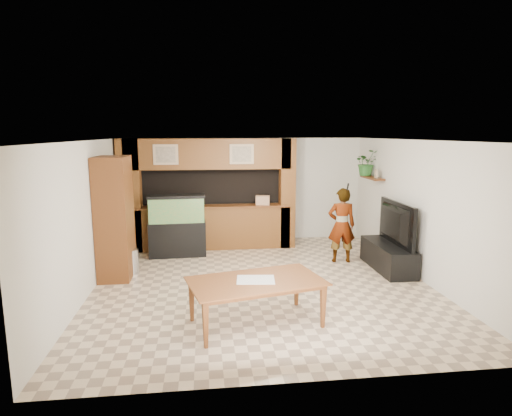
{
  "coord_description": "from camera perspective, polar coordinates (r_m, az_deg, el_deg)",
  "views": [
    {
      "loc": [
        -1.0,
        -7.49,
        2.73
      ],
      "look_at": [
        -0.02,
        0.6,
        1.29
      ],
      "focal_mm": 30.0,
      "sensor_mm": 36.0,
      "label": 1
    }
  ],
  "objects": [
    {
      "name": "television",
      "position": [
        8.93,
        17.4,
        -1.95
      ],
      "size": [
        0.2,
        1.49,
        0.86
      ],
      "primitive_type": "imported",
      "rotation": [
        0.0,
        0.0,
        1.57
      ],
      "color": "black",
      "rests_on": "tv_stand"
    },
    {
      "name": "pantry_cabinet",
      "position": [
        8.48,
        -18.32,
        -1.24
      ],
      "size": [
        0.58,
        0.94,
        2.3
      ],
      "primitive_type": "cube",
      "color": "brown",
      "rests_on": "floor"
    },
    {
      "name": "tv_stand",
      "position": [
        9.1,
        17.17,
        -6.2
      ],
      "size": [
        0.58,
        1.57,
        0.52
      ],
      "primitive_type": "cube",
      "color": "black",
      "rests_on": "floor"
    },
    {
      "name": "microphone",
      "position": [
        8.96,
        12.14,
        2.79
      ],
      "size": [
        0.03,
        0.1,
        0.15
      ],
      "primitive_type": "cylinder",
      "rotation": [
        0.44,
        0.0,
        0.0
      ],
      "color": "black",
      "rests_on": "person"
    },
    {
      "name": "counter_box",
      "position": [
        10.16,
        0.9,
        1.05
      ],
      "size": [
        0.36,
        0.27,
        0.22
      ],
      "primitive_type": "cube",
      "rotation": [
        0.0,
        0.0,
        -0.19
      ],
      "color": "tan",
      "rests_on": "partition"
    },
    {
      "name": "person",
      "position": [
        9.24,
        11.34,
        -2.27
      ],
      "size": [
        0.63,
        0.46,
        1.6
      ],
      "primitive_type": "imported",
      "rotation": [
        0.0,
        0.0,
        3.01
      ],
      "color": "#A8805C",
      "rests_on": "floor"
    },
    {
      "name": "aquarium",
      "position": [
        9.68,
        -10.47,
        -2.41
      ],
      "size": [
        1.25,
        0.47,
        1.38
      ],
      "rotation": [
        0.0,
        0.0,
        0.04
      ],
      "color": "black",
      "rests_on": "floor"
    },
    {
      "name": "floor",
      "position": [
        8.04,
        0.68,
        -9.86
      ],
      "size": [
        6.5,
        6.5,
        0.0
      ],
      "primitive_type": "plane",
      "color": "#CDB28E",
      "rests_on": "ground"
    },
    {
      "name": "potted_plant",
      "position": [
        10.51,
        14.52,
        5.87
      ],
      "size": [
        0.61,
        0.54,
        0.62
      ],
      "primitive_type": "imported",
      "rotation": [
        0.0,
        0.0,
        0.11
      ],
      "color": "#275F26",
      "rests_on": "wall_shelf"
    },
    {
      "name": "dining_table",
      "position": [
        6.25,
        0.14,
        -12.59
      ],
      "size": [
        2.08,
        1.46,
        0.66
      ],
      "primitive_type": "imported",
      "rotation": [
        0.0,
        0.0,
        0.23
      ],
      "color": "brown",
      "rests_on": "floor"
    },
    {
      "name": "wall_shelf",
      "position": [
        10.25,
        15.25,
        3.89
      ],
      "size": [
        0.25,
        0.9,
        0.04
      ],
      "primitive_type": "cube",
      "color": "brown",
      "rests_on": "wall_right"
    },
    {
      "name": "wall_back",
      "position": [
        10.88,
        -1.56,
        2.45
      ],
      "size": [
        6.0,
        0.0,
        6.0
      ],
      "primitive_type": "plane",
      "rotation": [
        1.57,
        0.0,
        0.0
      ],
      "color": "silver",
      "rests_on": "floor"
    },
    {
      "name": "photo_frame",
      "position": [
        10.05,
        15.71,
        4.43
      ],
      "size": [
        0.04,
        0.15,
        0.2
      ],
      "primitive_type": "cube",
      "rotation": [
        0.0,
        0.0,
        -0.09
      ],
      "color": "tan",
      "rests_on": "wall_shelf"
    },
    {
      "name": "wall_left",
      "position": [
        7.88,
        -21.46,
        -1.15
      ],
      "size": [
        0.0,
        6.5,
        6.5
      ],
      "primitive_type": "plane",
      "rotation": [
        1.57,
        0.0,
        1.57
      ],
      "color": "silver",
      "rests_on": "floor"
    },
    {
      "name": "newspaper_a",
      "position": [
        6.18,
        -0.04,
        -9.52
      ],
      "size": [
        0.57,
        0.44,
        0.01
      ],
      "primitive_type": "cube",
      "rotation": [
        0.0,
        0.0,
        -0.11
      ],
      "color": "silver",
      "rests_on": "dining_table"
    },
    {
      "name": "wall_right",
      "position": [
        8.61,
        20.9,
        -0.22
      ],
      "size": [
        0.0,
        6.5,
        6.5
      ],
      "primitive_type": "plane",
      "rotation": [
        1.57,
        0.0,
        -1.57
      ],
      "color": "silver",
      "rests_on": "floor"
    },
    {
      "name": "wall_clock",
      "position": [
        8.76,
        -19.88,
        3.97
      ],
      "size": [
        0.05,
        0.25,
        0.25
      ],
      "color": "black",
      "rests_on": "wall_left"
    },
    {
      "name": "partition",
      "position": [
        10.23,
        -6.54,
        1.98
      ],
      "size": [
        4.2,
        0.99,
        2.6
      ],
      "color": "brown",
      "rests_on": "floor"
    },
    {
      "name": "ceiling",
      "position": [
        7.56,
        0.73,
        9.01
      ],
      "size": [
        6.5,
        6.5,
        0.0
      ],
      "primitive_type": "plane",
      "color": "white",
      "rests_on": "wall_back"
    },
    {
      "name": "trash_can",
      "position": [
        8.78,
        -16.2,
        -6.87
      ],
      "size": [
        0.26,
        0.26,
        0.49
      ],
      "primitive_type": "cylinder",
      "color": "#B2B2B7",
      "rests_on": "floor"
    }
  ]
}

